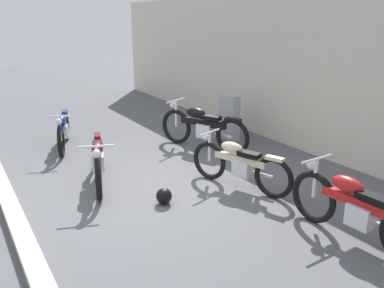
{
  "coord_description": "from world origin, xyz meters",
  "views": [
    {
      "loc": [
        5.95,
        -2.47,
        2.76
      ],
      "look_at": [
        -0.12,
        1.18,
        0.55
      ],
      "focal_mm": 38.48,
      "sensor_mm": 36.0,
      "label": 1
    }
  ],
  "objects_px": {
    "motorcycle_cream": "(239,164)",
    "motorcycle_red": "(356,209)",
    "stone_marker": "(229,117)",
    "motorcycle_black": "(202,127)",
    "helmet": "(164,196)",
    "motorcycle_blue": "(63,129)",
    "motorcycle_maroon": "(98,160)"
  },
  "relations": [
    {
      "from": "motorcycle_cream",
      "to": "motorcycle_red",
      "type": "bearing_deg",
      "value": 165.64
    },
    {
      "from": "stone_marker",
      "to": "motorcycle_black",
      "type": "xyz_separation_m",
      "value": [
        0.31,
        -0.93,
        -0.04
      ]
    },
    {
      "from": "helmet",
      "to": "motorcycle_red",
      "type": "distance_m",
      "value": 2.74
    },
    {
      "from": "motorcycle_red",
      "to": "motorcycle_black",
      "type": "xyz_separation_m",
      "value": [
        -4.25,
        0.42,
        0.03
      ]
    },
    {
      "from": "helmet",
      "to": "motorcycle_blue",
      "type": "distance_m",
      "value": 3.67
    },
    {
      "from": "motorcycle_black",
      "to": "motorcycle_blue",
      "type": "xyz_separation_m",
      "value": [
        -1.6,
        -2.55,
        -0.06
      ]
    },
    {
      "from": "stone_marker",
      "to": "motorcycle_blue",
      "type": "xyz_separation_m",
      "value": [
        -1.29,
        -3.48,
        -0.1
      ]
    },
    {
      "from": "motorcycle_cream",
      "to": "motorcycle_blue",
      "type": "xyz_separation_m",
      "value": [
        -3.7,
        -1.93,
        0.0
      ]
    },
    {
      "from": "helmet",
      "to": "motorcycle_maroon",
      "type": "distance_m",
      "value": 1.43
    },
    {
      "from": "motorcycle_blue",
      "to": "motorcycle_maroon",
      "type": "relative_size",
      "value": 0.98
    },
    {
      "from": "stone_marker",
      "to": "motorcycle_cream",
      "type": "relative_size",
      "value": 0.56
    },
    {
      "from": "helmet",
      "to": "motorcycle_red",
      "type": "relative_size",
      "value": 0.12
    },
    {
      "from": "motorcycle_maroon",
      "to": "stone_marker",
      "type": "bearing_deg",
      "value": 125.66
    },
    {
      "from": "motorcycle_red",
      "to": "motorcycle_blue",
      "type": "bearing_deg",
      "value": 17.01
    },
    {
      "from": "motorcycle_blue",
      "to": "motorcycle_cream",
      "type": "bearing_deg",
      "value": 46.73
    },
    {
      "from": "stone_marker",
      "to": "motorcycle_cream",
      "type": "height_order",
      "value": "stone_marker"
    },
    {
      "from": "motorcycle_red",
      "to": "motorcycle_cream",
      "type": "bearing_deg",
      "value": 2.24
    },
    {
      "from": "stone_marker",
      "to": "motorcycle_black",
      "type": "relative_size",
      "value": 0.5
    },
    {
      "from": "stone_marker",
      "to": "helmet",
      "type": "height_order",
      "value": "stone_marker"
    },
    {
      "from": "stone_marker",
      "to": "motorcycle_maroon",
      "type": "xyz_separation_m",
      "value": [
        1.06,
        -3.49,
        -0.09
      ]
    },
    {
      "from": "helmet",
      "to": "motorcycle_blue",
      "type": "height_order",
      "value": "motorcycle_blue"
    },
    {
      "from": "motorcycle_maroon",
      "to": "motorcycle_black",
      "type": "bearing_deg",
      "value": 125.14
    },
    {
      "from": "motorcycle_cream",
      "to": "motorcycle_blue",
      "type": "bearing_deg",
      "value": 7.98
    },
    {
      "from": "motorcycle_black",
      "to": "motorcycle_maroon",
      "type": "xyz_separation_m",
      "value": [
        0.75,
        -2.56,
        -0.05
      ]
    },
    {
      "from": "helmet",
      "to": "motorcycle_maroon",
      "type": "relative_size",
      "value": 0.13
    },
    {
      "from": "motorcycle_black",
      "to": "motorcycle_maroon",
      "type": "height_order",
      "value": "motorcycle_black"
    },
    {
      "from": "motorcycle_cream",
      "to": "motorcycle_maroon",
      "type": "bearing_deg",
      "value": 35.67
    },
    {
      "from": "stone_marker",
      "to": "motorcycle_maroon",
      "type": "bearing_deg",
      "value": -73.18
    },
    {
      "from": "stone_marker",
      "to": "motorcycle_blue",
      "type": "bearing_deg",
      "value": -110.41
    },
    {
      "from": "motorcycle_red",
      "to": "motorcycle_black",
      "type": "height_order",
      "value": "motorcycle_black"
    },
    {
      "from": "helmet",
      "to": "motorcycle_cream",
      "type": "height_order",
      "value": "motorcycle_cream"
    },
    {
      "from": "helmet",
      "to": "motorcycle_red",
      "type": "bearing_deg",
      "value": 34.79
    }
  ]
}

